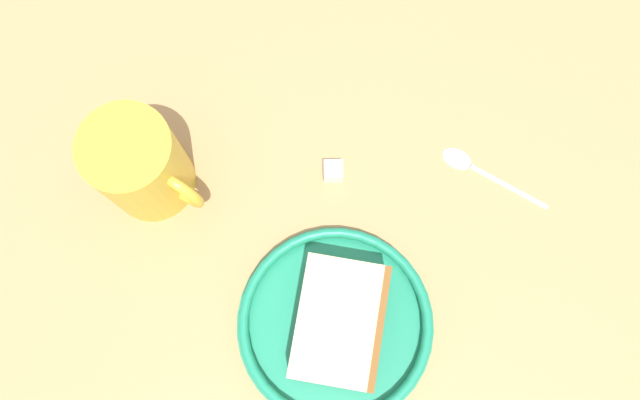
{
  "coord_description": "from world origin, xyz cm",
  "views": [
    {
      "loc": [
        -2.07,
        9.09,
        58.56
      ],
      "look_at": [
        1.8,
        -4.51,
        3.0
      ],
      "focal_mm": 35.63,
      "sensor_mm": 36.0,
      "label": 1
    }
  ],
  "objects_px": {
    "tea_mug": "(141,166)",
    "sugar_cube": "(333,171)",
    "small_plate": "(335,324)",
    "teaspoon": "(473,166)",
    "cake_slice": "(339,323)"
  },
  "relations": [
    {
      "from": "tea_mug",
      "to": "teaspoon",
      "type": "distance_m",
      "value": 0.31
    },
    {
      "from": "small_plate",
      "to": "cake_slice",
      "type": "height_order",
      "value": "cake_slice"
    },
    {
      "from": "tea_mug",
      "to": "teaspoon",
      "type": "relative_size",
      "value": 0.95
    },
    {
      "from": "small_plate",
      "to": "teaspoon",
      "type": "relative_size",
      "value": 1.6
    },
    {
      "from": "tea_mug",
      "to": "teaspoon",
      "type": "bearing_deg",
      "value": -161.22
    },
    {
      "from": "teaspoon",
      "to": "sugar_cube",
      "type": "distance_m",
      "value": 0.13
    },
    {
      "from": "cake_slice",
      "to": "small_plate",
      "type": "bearing_deg",
      "value": 6.18
    },
    {
      "from": "small_plate",
      "to": "teaspoon",
      "type": "xyz_separation_m",
      "value": [
        -0.09,
        -0.18,
        -0.01
      ]
    },
    {
      "from": "teaspoon",
      "to": "small_plate",
      "type": "bearing_deg",
      "value": 64.19
    },
    {
      "from": "tea_mug",
      "to": "sugar_cube",
      "type": "bearing_deg",
      "value": -161.22
    },
    {
      "from": "small_plate",
      "to": "sugar_cube",
      "type": "height_order",
      "value": "same"
    },
    {
      "from": "cake_slice",
      "to": "tea_mug",
      "type": "bearing_deg",
      "value": -21.85
    },
    {
      "from": "small_plate",
      "to": "sugar_cube",
      "type": "bearing_deg",
      "value": -73.6
    },
    {
      "from": "cake_slice",
      "to": "teaspoon",
      "type": "distance_m",
      "value": 0.2
    },
    {
      "from": "tea_mug",
      "to": "teaspoon",
      "type": "height_order",
      "value": "tea_mug"
    }
  ]
}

